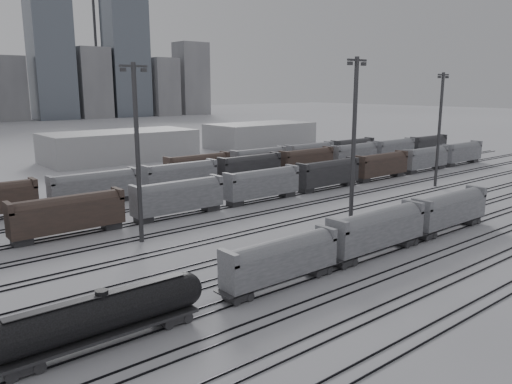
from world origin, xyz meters
TOP-DOWN VIEW (x-y plane):
  - ground at (0.00, 0.00)m, footprint 900.00×900.00m
  - tracks at (0.00, 17.50)m, footprint 220.00×71.50m
  - tank_car_b at (-33.97, 1.00)m, footprint 17.57×2.93m
  - hopper_car_a at (-15.51, 1.00)m, footprint 13.63×2.71m
  - hopper_car_b at (-0.10, 1.00)m, footprint 14.99×2.98m
  - hopper_car_c at (16.12, 1.00)m, footprint 14.72×2.93m
  - light_mast_b at (-19.53, 23.56)m, footprint 3.63×0.58m
  - light_mast_c at (7.83, 11.65)m, footprint 3.81×0.61m
  - light_mast_d at (43.99, 19.99)m, footprint 3.62×0.58m
  - bg_string_near at (8.00, 32.00)m, footprint 151.00×3.00m
  - bg_string_mid at (18.00, 48.00)m, footprint 151.00×3.00m
  - bg_string_far at (35.50, 56.00)m, footprint 66.00×3.00m
  - warehouse_mid at (10.00, 95.00)m, footprint 40.00×18.00m
  - warehouse_right at (60.00, 95.00)m, footprint 35.00×18.00m
  - crane_right at (91.26, 305.00)m, footprint 42.00×1.80m

SIDE VIEW (x-z plane):
  - ground at x=0.00m, z-range 0.00..0.00m
  - tracks at x=0.00m, z-range 0.00..0.16m
  - tank_car_b at x=-33.97m, z-range 0.34..4.68m
  - bg_string_far at x=35.50m, z-range 0.00..5.60m
  - bg_string_near at x=8.00m, z-range 0.00..5.60m
  - bg_string_mid at x=18.00m, z-range 0.00..5.60m
  - hopper_car_a at x=-15.51m, z-range 0.57..5.45m
  - hopper_car_c at x=16.12m, z-range 0.62..5.89m
  - hopper_car_b at x=-0.10m, z-range 0.63..5.99m
  - warehouse_mid at x=10.00m, z-range 0.00..8.00m
  - warehouse_right at x=60.00m, z-range 0.00..8.00m
  - light_mast_d at x=43.99m, z-range 0.69..23.28m
  - light_mast_b at x=-19.53m, z-range 0.69..23.39m
  - light_mast_c at x=7.83m, z-range 0.73..24.57m
  - crane_right at x=91.26m, z-range 7.39..107.39m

